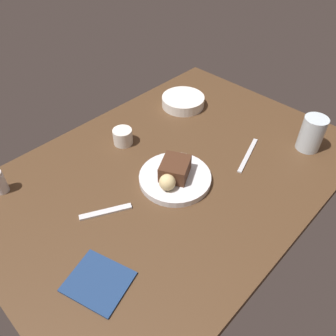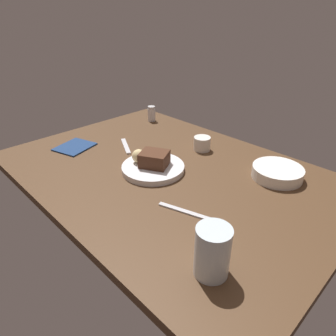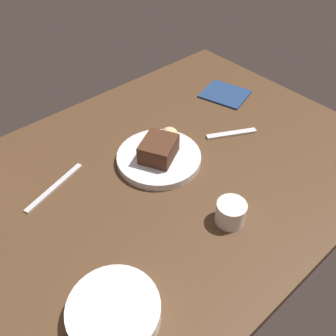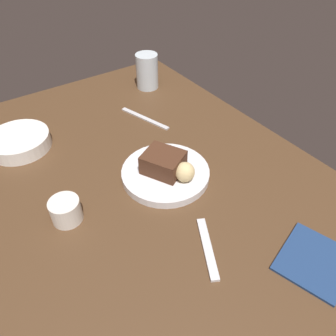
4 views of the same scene
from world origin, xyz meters
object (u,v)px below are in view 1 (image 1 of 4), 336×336
side_bowl (183,101)px  dessert_spoon (106,212)px  dessert_plate (175,178)px  butter_knife (248,155)px  chocolate_cake_slice (175,168)px  folded_napkin (98,282)px  bread_roll (167,182)px  coffee_cup (123,137)px  water_glass (312,134)px

side_bowl → dessert_spoon: 60.99cm
dessert_plate → butter_knife: size_ratio=1.19×
chocolate_cake_slice → folded_napkin: size_ratio=0.67×
folded_napkin → butter_knife: bearing=-179.5°
bread_roll → dessert_spoon: 19.65cm
side_bowl → coffee_cup: coffee_cup is taller
bread_roll → dessert_spoon: size_ratio=0.33×
dessert_plate → butter_knife: bearing=159.5°
bread_roll → water_glass: size_ratio=0.40×
dessert_plate → side_bowl: (-33.71, -27.17, 0.97)cm
dessert_plate → water_glass: bearing=153.3°
coffee_cup → dessert_plate: bearing=87.9°
dessert_plate → bread_roll: bread_roll is taller
dessert_plate → butter_knife: dessert_plate is taller
bread_roll → dessert_plate: bearing=-160.4°
coffee_cup → folded_napkin: (38.68, 36.38, -2.47)cm
dessert_plate → side_bowl: side_bowl is taller
chocolate_cake_slice → butter_knife: size_ratio=0.50×
water_glass → side_bowl: bearing=-78.4°
bread_roll → folded_napkin: bearing=14.5°
chocolate_cake_slice → side_bowl: chocolate_cake_slice is taller
water_glass → butter_knife: water_glass is taller
chocolate_cake_slice → butter_knife: bearing=158.5°
coffee_cup → folded_napkin: bearing=43.2°
dessert_plate → dessert_spoon: size_ratio=1.50×
dessert_plate → chocolate_cake_slice: (-0.35, -0.39, 3.63)cm
dessert_plate → dessert_spoon: (23.21, -5.35, -0.69)cm
dessert_plate → side_bowl: 43.31cm
dessert_plate → coffee_cup: bearing=-92.1°
folded_napkin → water_glass: bearing=171.8°
butter_knife → coffee_cup: bearing=107.7°
dessert_plate → coffee_cup: 26.15cm
dessert_plate → chocolate_cake_slice: chocolate_cake_slice is taller
side_bowl → dessert_spoon: (56.93, 21.82, -1.66)cm
folded_napkin → chocolate_cake_slice: bearing=-164.3°
chocolate_cake_slice → bread_roll: (5.81, 2.34, -0.11)cm
side_bowl → coffee_cup: size_ratio=2.51×
dessert_spoon → chocolate_cake_slice: bearing=-163.7°
dessert_spoon → butter_knife: bearing=-168.8°
water_glass → side_bowl: water_glass is taller
side_bowl → coffee_cup: bearing=1.9°
coffee_cup → side_bowl: bearing=-178.1°
coffee_cup → butter_knife: size_ratio=0.36×
dessert_spoon → folded_napkin: dessert_spoon is taller
bread_roll → dessert_spoon: bread_roll is taller
chocolate_cake_slice → water_glass: bearing=152.7°
dessert_plate → dessert_spoon: bearing=-13.0°
water_glass → dessert_spoon: water_glass is taller
dessert_spoon → folded_napkin: 21.34cm
bread_roll → water_glass: 53.30cm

